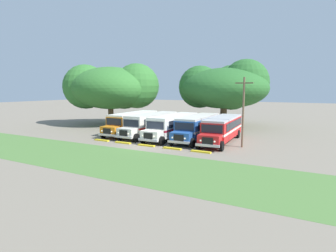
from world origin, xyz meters
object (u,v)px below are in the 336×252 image
Objects in this scene: parked_bus_slot_2 at (173,125)px; broad_shade_tree at (226,87)px; parked_bus_slot_0 at (133,122)px; parked_bus_slot_1 at (151,123)px; utility_pole at (243,110)px; parked_bus_slot_3 at (198,126)px; secondary_tree at (112,88)px; parked_bus_slot_4 at (222,128)px.

parked_bus_slot_2 is 0.72× the size of broad_shade_tree.
parked_bus_slot_0 is 1.00× the size of parked_bus_slot_1.
parked_bus_slot_0 is 17.12m from broad_shade_tree.
parked_bus_slot_1 is 12.72m from utility_pole.
parked_bus_slot_0 is 9.57m from parked_bus_slot_3.
parked_bus_slot_3 is 19.65m from secondary_tree.
parked_bus_slot_0 is at bearing -121.60° from broad_shade_tree.
broad_shade_tree is at bearing -167.81° from parked_bus_slot_4.
parked_bus_slot_1 is at bearing -90.23° from parked_bus_slot_3.
parked_bus_slot_0 and parked_bus_slot_3 have the same top height.
parked_bus_slot_2 is 1.00× the size of parked_bus_slot_3.
parked_bus_slot_4 is (3.09, -0.18, 0.00)m from parked_bus_slot_3.
parked_bus_slot_0 is 6.48m from parked_bus_slot_2.
parked_bus_slot_3 is 1.50× the size of utility_pole.
parked_bus_slot_3 is (6.47, 0.27, 0.00)m from parked_bus_slot_1.
broad_shade_tree is at bearing 160.09° from parked_bus_slot_1.
parked_bus_slot_4 is at bearing 84.06° from parked_bus_slot_3.
utility_pole is at bearing -66.98° from broad_shade_tree.
utility_pole reaches higher than parked_bus_slot_2.
secondary_tree is (-18.14, 5.99, 4.63)m from parked_bus_slot_3.
parked_bus_slot_1 is 0.72× the size of broad_shade_tree.
broad_shade_tree is at bearing 171.49° from parked_bus_slot_2.
parked_bus_slot_3 is at bearing 99.56° from parked_bus_slot_2.
parked_bus_slot_1 is 0.99× the size of parked_bus_slot_4.
parked_bus_slot_1 and parked_bus_slot_3 have the same top height.
utility_pole reaches higher than parked_bus_slot_0.
utility_pole is (12.37, -1.89, 2.29)m from parked_bus_slot_1.
parked_bus_slot_4 is 22.59m from secondary_tree.
utility_pole is at bearing 82.60° from parked_bus_slot_1.
parked_bus_slot_0 and parked_bus_slot_1 have the same top height.
broad_shade_tree reaches higher than parked_bus_slot_0.
parked_bus_slot_2 is 15.40m from broad_shade_tree.
parked_bus_slot_2 is at bearing -83.07° from parked_bus_slot_3.
parked_bus_slot_0 is 1.00× the size of parked_bus_slot_4.
parked_bus_slot_4 is at bearing -16.20° from secondary_tree.
parked_bus_slot_2 is 6.22m from parked_bus_slot_4.
parked_bus_slot_2 is 17.02m from secondary_tree.
parked_bus_slot_0 is 1.01× the size of parked_bus_slot_2.
secondary_tree reaches higher than parked_bus_slot_0.
broad_shade_tree is 17.69m from utility_pole.
parked_bus_slot_0 is at bearing 172.21° from utility_pole.
utility_pole reaches higher than parked_bus_slot_4.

